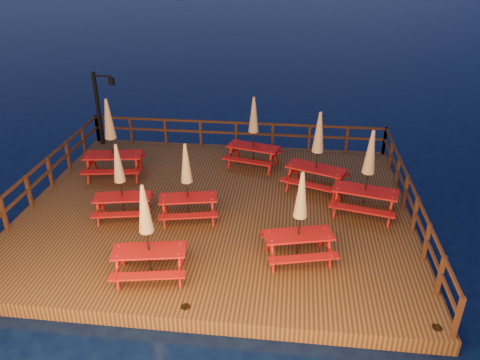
{
  "coord_description": "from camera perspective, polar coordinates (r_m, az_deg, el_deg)",
  "views": [
    {
      "loc": [
        2.21,
        -12.65,
        7.92
      ],
      "look_at": [
        0.65,
        0.6,
        1.08
      ],
      "focal_mm": 35.0,
      "sensor_mm": 36.0,
      "label": 1
    }
  ],
  "objects": [
    {
      "name": "picnic_table_2",
      "position": [
        13.72,
        -6.49,
        -0.13
      ],
      "size": [
        1.97,
        1.73,
        2.45
      ],
      "rotation": [
        0.0,
        0.0,
        0.21
      ],
      "color": "maroon",
      "rests_on": "deck"
    },
    {
      "name": "picnic_table_5",
      "position": [
        11.94,
        7.32,
        -4.34
      ],
      "size": [
        2.1,
        1.87,
        2.56
      ],
      "rotation": [
        0.0,
        0.0,
        0.25
      ],
      "color": "maroon",
      "rests_on": "deck"
    },
    {
      "name": "deck",
      "position": [
        14.99,
        -2.75,
        -3.9
      ],
      "size": [
        12.0,
        10.0,
        0.4
      ],
      "primitive_type": "cube",
      "color": "#3F2014",
      "rests_on": "ground"
    },
    {
      "name": "picnic_table_4",
      "position": [
        11.48,
        -11.31,
        -6.07
      ],
      "size": [
        2.03,
        1.77,
        2.57
      ],
      "rotation": [
        0.0,
        0.0,
        0.18
      ],
      "color": "maroon",
      "rests_on": "deck"
    },
    {
      "name": "railing",
      "position": [
        16.09,
        -1.81,
        2.3
      ],
      "size": [
        11.8,
        9.75,
        1.1
      ],
      "color": "#331910",
      "rests_on": "deck"
    },
    {
      "name": "picnic_table_3",
      "position": [
        15.43,
        9.43,
        3.52
      ],
      "size": [
        2.36,
        2.16,
        2.76
      ],
      "rotation": [
        0.0,
        0.0,
        -0.36
      ],
      "color": "maroon",
      "rests_on": "deck"
    },
    {
      "name": "picnic_table_0",
      "position": [
        14.17,
        -14.41,
        -0.07
      ],
      "size": [
        1.91,
        1.67,
        2.4
      ],
      "rotation": [
        0.0,
        0.0,
        0.19
      ],
      "color": "maroon",
      "rests_on": "deck"
    },
    {
      "name": "deck_piles",
      "position": [
        15.25,
        -2.7,
        -5.51
      ],
      "size": [
        11.44,
        9.44,
        1.4
      ],
      "color": "#331910",
      "rests_on": "ground"
    },
    {
      "name": "picnic_table_1",
      "position": [
        14.33,
        15.33,
        0.94
      ],
      "size": [
        2.23,
        1.98,
        2.74
      ],
      "rotation": [
        0.0,
        0.0,
        -0.23
      ],
      "color": "maroon",
      "rests_on": "deck"
    },
    {
      "name": "picnic_table_6",
      "position": [
        16.74,
        -15.47,
        5.01
      ],
      "size": [
        2.23,
        1.93,
        2.86
      ],
      "rotation": [
        0.0,
        0.0,
        0.15
      ],
      "color": "maroon",
      "rests_on": "deck"
    },
    {
      "name": "picnic_table_7",
      "position": [
        16.99,
        1.66,
        5.96
      ],
      "size": [
        2.18,
        1.94,
        2.67
      ],
      "rotation": [
        0.0,
        0.0,
        -0.25
      ],
      "color": "maroon",
      "rests_on": "deck"
    },
    {
      "name": "ground",
      "position": [
        15.09,
        -2.73,
        -4.55
      ],
      "size": [
        500.0,
        500.0,
        0.0
      ],
      "primitive_type": "plane",
      "color": "black",
      "rests_on": "ground"
    },
    {
      "name": "lamp_post",
      "position": [
        19.66,
        -16.57,
        9.09
      ],
      "size": [
        0.85,
        0.18,
        3.0
      ],
      "color": "black",
      "rests_on": "deck"
    }
  ]
}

